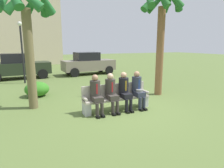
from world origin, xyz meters
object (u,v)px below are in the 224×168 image
at_px(shrub_near_bench, 37,89).
at_px(palm_tree_tall, 162,11).
at_px(building_backdrop, 9,25).
at_px(parked_car_far, 88,63).
at_px(seated_man_leftmost, 96,92).
at_px(palm_tree_short, 26,8).
at_px(seated_man_centerright, 125,89).
at_px(seated_man_rightmost, 138,88).
at_px(parked_car_near, 19,66).
at_px(seated_man_centerleft, 111,91).
at_px(street_lamp, 22,46).
at_px(park_bench, 116,97).

bearing_deg(shrub_near_bench, palm_tree_tall, -21.35).
xyz_separation_m(palm_tree_tall, building_backdrop, (-6.57, 20.33, 0.99)).
bearing_deg(parked_car_far, seated_man_leftmost, -106.32).
bearing_deg(palm_tree_short, seated_man_centerright, -27.94).
bearing_deg(seated_man_rightmost, palm_tree_tall, 33.43).
distance_m(palm_tree_short, parked_car_near, 7.46).
bearing_deg(seated_man_centerleft, palm_tree_short, 147.16).
bearing_deg(parked_car_near, palm_tree_short, -85.74).
bearing_deg(parked_car_far, seated_man_rightmost, -96.08).
distance_m(seated_man_leftmost, seated_man_centerleft, 0.54).
bearing_deg(shrub_near_bench, street_lamp, 97.18).
bearing_deg(park_bench, palm_tree_tall, 22.42).
xyz_separation_m(shrub_near_bench, parked_car_far, (4.07, 5.26, 0.51)).
relative_size(parked_car_far, street_lamp, 1.14).
bearing_deg(seated_man_centerright, park_bench, 154.27).
bearing_deg(seated_man_centerleft, street_lamp, 111.06).
distance_m(seated_man_leftmost, parked_car_near, 8.82).
bearing_deg(parked_car_far, shrub_near_bench, -127.71).
bearing_deg(shrub_near_bench, seated_man_centerleft, -56.30).
height_order(parked_car_near, building_backdrop, building_backdrop).
distance_m(seated_man_centerleft, seated_man_rightmost, 1.04).
distance_m(seated_man_leftmost, seated_man_rightmost, 1.57).
bearing_deg(park_bench, seated_man_rightmost, -9.59).
relative_size(seated_man_centerright, parked_car_near, 0.33).
height_order(seated_man_leftmost, building_backdrop, building_backdrop).
distance_m(palm_tree_short, shrub_near_bench, 3.51).
height_order(palm_tree_short, shrub_near_bench, palm_tree_short).
relative_size(seated_man_centerright, palm_tree_tall, 0.26).
bearing_deg(seated_man_centerright, building_backdrop, 100.96).
height_order(seated_man_centerright, shrub_near_bench, seated_man_centerright).
xyz_separation_m(park_bench, parked_car_near, (-3.11, 8.38, 0.40)).
relative_size(seated_man_centerleft, seated_man_centerright, 0.99).
xyz_separation_m(seated_man_leftmost, palm_tree_tall, (3.44, 1.23, 2.90)).
relative_size(palm_tree_short, parked_car_near, 1.18).
distance_m(park_bench, seated_man_rightmost, 0.86).
xyz_separation_m(parked_car_far, street_lamp, (-4.51, -1.78, 1.32)).
relative_size(park_bench, seated_man_centerleft, 1.83).
distance_m(seated_man_leftmost, palm_tree_short, 3.57).
bearing_deg(seated_man_centerleft, seated_man_rightmost, -0.27).
bearing_deg(shrub_near_bench, parked_car_far, 52.29).
distance_m(seated_man_centerleft, street_lamp, 7.29).
bearing_deg(palm_tree_tall, street_lamp, 135.15).
bearing_deg(street_lamp, seated_man_rightmost, -61.63).
bearing_deg(palm_tree_short, seated_man_rightmost, -24.20).
bearing_deg(seated_man_leftmost, seated_man_centerright, 0.10).
bearing_deg(seated_man_rightmost, parked_car_near, 114.65).
relative_size(seated_man_centerleft, palm_tree_short, 0.28).
height_order(park_bench, palm_tree_short, palm_tree_short).
height_order(seated_man_leftmost, parked_car_far, parked_car_far).
xyz_separation_m(park_bench, seated_man_leftmost, (-0.78, -0.13, 0.29)).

